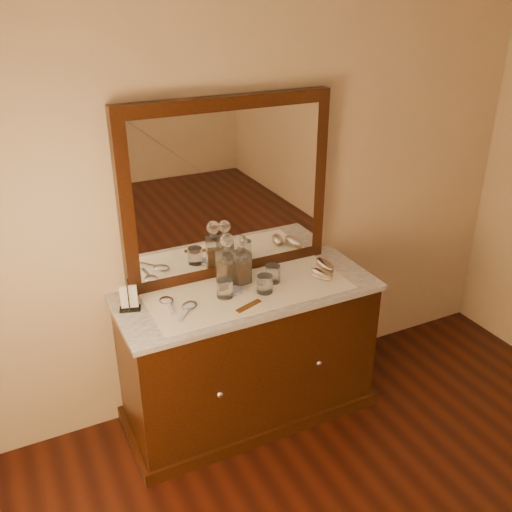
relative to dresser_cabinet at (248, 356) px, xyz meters
name	(u,v)px	position (x,y,z in m)	size (l,w,h in m)	color
dresser_cabinet	(248,356)	(0.00, 0.00, 0.00)	(1.40, 0.55, 0.82)	black
dresser_plinth	(249,406)	(0.00, 0.00, -0.37)	(1.46, 0.59, 0.08)	black
knob_left	(220,394)	(-0.30, -0.28, 0.04)	(0.04, 0.04, 0.04)	silver
knob_right	(319,363)	(0.30, -0.28, 0.04)	(0.04, 0.04, 0.04)	silver
marble_top	(248,292)	(0.00, 0.00, 0.42)	(1.44, 0.59, 0.03)	white
mirror_frame	(228,190)	(0.00, 0.25, 0.94)	(1.20, 0.08, 1.00)	black
mirror_glass	(231,192)	(0.00, 0.21, 0.94)	(1.06, 0.01, 0.86)	white
lace_runner	(250,291)	(0.00, -0.02, 0.44)	(1.10, 0.45, 0.00)	white
pin_dish	(235,290)	(-0.08, 0.01, 0.45)	(0.09, 0.09, 0.02)	silver
comb	(249,306)	(-0.08, -0.17, 0.45)	(0.16, 0.03, 0.01)	brown
napkin_rack	(129,298)	(-0.63, 0.08, 0.50)	(0.12, 0.09, 0.16)	black
decanter_left	(227,265)	(-0.07, 0.11, 0.56)	(0.12, 0.12, 0.30)	#905715
decanter_right	(241,264)	(0.00, 0.09, 0.55)	(0.10, 0.10, 0.29)	#905715
brush_near	(322,274)	(0.43, -0.06, 0.46)	(0.11, 0.16, 0.04)	#957B5B
brush_far	(325,265)	(0.51, 0.02, 0.47)	(0.08, 0.17, 0.05)	#957B5B
hand_mirror_outer	(167,302)	(-0.44, 0.05, 0.45)	(0.08, 0.19, 0.02)	silver
hand_mirror_inner	(188,307)	(-0.36, -0.05, 0.45)	(0.17, 0.18, 0.02)	silver
tumblers	(254,282)	(0.03, -0.02, 0.49)	(0.39, 0.17, 0.10)	white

